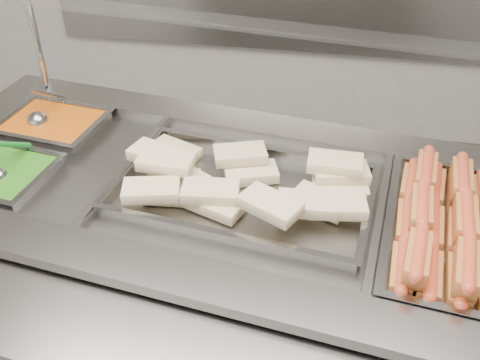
% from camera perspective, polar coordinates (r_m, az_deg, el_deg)
% --- Properties ---
extents(steam_counter, '(2.18, 1.19, 0.99)m').
position_cam_1_polar(steam_counter, '(1.98, -1.55, -11.88)').
color(steam_counter, slate).
rests_on(steam_counter, ground).
extents(tray_rail, '(2.00, 0.67, 0.06)m').
position_cam_1_polar(tray_rail, '(1.32, -10.28, -16.51)').
color(tray_rail, slate).
rests_on(tray_rail, steam_counter).
extents(sneeze_guard, '(1.85, 0.57, 0.49)m').
position_cam_1_polar(sneeze_guard, '(1.64, 0.77, 15.86)').
color(sneeze_guard, silver).
rests_on(sneeze_guard, steam_counter).
extents(pan_hotdogs, '(0.45, 0.65, 0.11)m').
position_cam_1_polar(pan_hotdogs, '(1.62, 21.96, -6.11)').
color(pan_hotdogs, gray).
rests_on(pan_hotdogs, steam_counter).
extents(pan_wraps, '(0.80, 0.54, 0.08)m').
position_cam_1_polar(pan_wraps, '(1.64, 0.37, -1.58)').
color(pan_wraps, gray).
rests_on(pan_wraps, steam_counter).
extents(pan_beans, '(0.36, 0.31, 0.11)m').
position_cam_1_polar(pan_beans, '(2.08, -19.14, 4.86)').
color(pan_beans, gray).
rests_on(pan_beans, steam_counter).
extents(hotdogs_in_buns, '(0.40, 0.60, 0.13)m').
position_cam_1_polar(hotdogs_in_buns, '(1.59, 21.84, -4.71)').
color(hotdogs_in_buns, '#98551F').
rests_on(hotdogs_in_buns, pan_hotdogs).
extents(tortilla_wraps, '(0.76, 0.47, 0.11)m').
position_cam_1_polar(tortilla_wraps, '(1.62, 0.03, -0.12)').
color(tortilla_wraps, beige).
rests_on(tortilla_wraps, pan_wraps).
extents(ladle, '(0.08, 0.21, 0.17)m').
position_cam_1_polar(ladle, '(2.07, -20.66, 6.03)').
color(ladle, '#A1A1A5').
rests_on(ladle, pan_beans).
extents(serving_spoon, '(0.06, 0.20, 0.15)m').
position_cam_1_polar(serving_spoon, '(1.83, -24.12, 0.91)').
color(serving_spoon, '#A1A1A5').
rests_on(serving_spoon, pan_peas).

